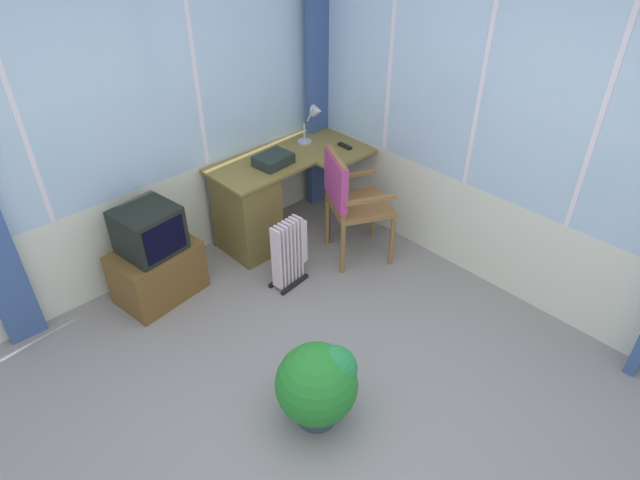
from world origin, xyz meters
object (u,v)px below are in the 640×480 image
at_px(desk, 252,207).
at_px(space_heater, 290,252).
at_px(tv_remote, 345,146).
at_px(tv_on_stand, 155,258).
at_px(potted_plant, 319,383).
at_px(desk_lamp, 314,118).
at_px(wooden_armchair, 346,194).
at_px(paper_tray, 273,160).

relative_size(desk, space_heater, 2.31).
xyz_separation_m(tv_remote, tv_on_stand, (-1.86, 0.23, -0.43)).
relative_size(space_heater, potted_plant, 1.05).
height_order(desk_lamp, space_heater, desk_lamp).
xyz_separation_m(wooden_armchair, potted_plant, (-1.33, -1.08, -0.32)).
height_order(desk, paper_tray, paper_tray).
relative_size(desk_lamp, wooden_armchair, 0.36).
relative_size(desk_lamp, space_heater, 0.60).
height_order(desk, tv_remote, tv_remote).
bearing_deg(wooden_armchair, tv_remote, 45.98).
bearing_deg(space_heater, tv_remote, 20.29).
bearing_deg(tv_remote, wooden_armchair, -131.84).
bearing_deg(tv_remote, potted_plant, -137.02).
relative_size(desk, desk_lamp, 3.86).
height_order(tv_remote, space_heater, tv_remote).
relative_size(desk, paper_tray, 4.57).
bearing_deg(paper_tray, desk_lamp, 9.60).
bearing_deg(wooden_armchair, desk, 126.18).
height_order(desk_lamp, paper_tray, desk_lamp).
height_order(desk, wooden_armchair, wooden_armchair).
bearing_deg(tv_remote, desk, 167.12).
distance_m(tv_remote, space_heater, 1.16).
xyz_separation_m(tv_on_stand, space_heater, (0.87, -0.60, -0.06)).
xyz_separation_m(desk, space_heater, (-0.09, -0.61, -0.12)).
distance_m(tv_remote, wooden_armchair, 0.61).
relative_size(desk_lamp, paper_tray, 1.19).
relative_size(tv_on_stand, space_heater, 1.35).
relative_size(tv_remote, space_heater, 0.25).
bearing_deg(potted_plant, wooden_armchair, 39.02).
bearing_deg(space_heater, desk_lamp, 36.30).
bearing_deg(tv_remote, paper_tray, 167.58).
distance_m(wooden_armchair, potted_plant, 1.75).
distance_m(desk, paper_tray, 0.46).
bearing_deg(paper_tray, desk, 163.51).
bearing_deg(wooden_armchair, tv_on_stand, 155.65).
height_order(desk, desk_lamp, desk_lamp).
bearing_deg(potted_plant, paper_tray, 57.75).
xyz_separation_m(paper_tray, space_heater, (-0.31, -0.54, -0.52)).
bearing_deg(desk_lamp, tv_on_stand, -178.60).
height_order(tv_remote, tv_on_stand, tv_on_stand).
distance_m(desk_lamp, wooden_armchair, 0.84).
height_order(wooden_armchair, space_heater, wooden_armchair).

